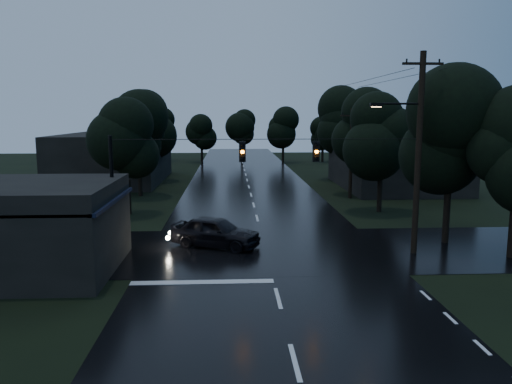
{
  "coord_description": "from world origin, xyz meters",
  "views": [
    {
      "loc": [
        -1.78,
        -13.16,
        6.96
      ],
      "look_at": [
        -0.39,
        13.94,
        2.76
      ],
      "focal_mm": 35.0,
      "sensor_mm": 36.0,
      "label": 1
    }
  ],
  "objects": [
    {
      "name": "tree_corner_near",
      "position": [
        10.0,
        13.0,
        5.99
      ],
      "size": [
        4.48,
        4.48,
        9.44
      ],
      "color": "black",
      "rests_on": "ground"
    },
    {
      "name": "building_far_right",
      "position": [
        14.0,
        34.0,
        2.2
      ],
      "size": [
        10.0,
        14.0,
        4.4
      ],
      "primitive_type": "cube",
      "color": "black",
      "rests_on": "ground"
    },
    {
      "name": "car",
      "position": [
        -2.62,
        12.76,
        0.82
      ],
      "size": [
        5.19,
        3.7,
        1.64
      ],
      "primitive_type": "imported",
      "rotation": [
        0.0,
        0.0,
        1.16
      ],
      "color": "black",
      "rests_on": "ground"
    },
    {
      "name": "utility_pole_far",
      "position": [
        8.3,
        28.0,
        3.88
      ],
      "size": [
        2.0,
        0.3,
        7.5
      ],
      "color": "black",
      "rests_on": "ground"
    },
    {
      "name": "building_far_left",
      "position": [
        -14.0,
        40.0,
        2.5
      ],
      "size": [
        10.0,
        16.0,
        5.0
      ],
      "primitive_type": "cube",
      "color": "black",
      "rests_on": "ground"
    },
    {
      "name": "cross_street",
      "position": [
        0.0,
        12.0,
        0.0
      ],
      "size": [
        60.0,
        9.0,
        0.02
      ],
      "primitive_type": "cube",
      "color": "black",
      "rests_on": "ground"
    },
    {
      "name": "tree_right_c",
      "position": [
        10.2,
        40.0,
        6.37
      ],
      "size": [
        4.76,
        4.76,
        10.03
      ],
      "color": "black",
      "rests_on": "ground"
    },
    {
      "name": "utility_pole_main",
      "position": [
        7.41,
        11.0,
        5.26
      ],
      "size": [
        3.5,
        0.3,
        10.0
      ],
      "color": "black",
      "rests_on": "ground"
    },
    {
      "name": "ground",
      "position": [
        0.0,
        0.0,
        0.0
      ],
      "size": [
        160.0,
        160.0,
        0.0
      ],
      "primitive_type": "plane",
      "color": "black",
      "rests_on": "ground"
    },
    {
      "name": "main_road",
      "position": [
        0.0,
        30.0,
        0.0
      ],
      "size": [
        12.0,
        120.0,
        0.02
      ],
      "primitive_type": "cube",
      "color": "black",
      "rests_on": "ground"
    },
    {
      "name": "tree_left_c",
      "position": [
        -10.2,
        40.0,
        5.99
      ],
      "size": [
        4.48,
        4.48,
        9.44
      ],
      "color": "black",
      "rests_on": "ground"
    },
    {
      "name": "tree_right_a",
      "position": [
        9.0,
        22.0,
        5.62
      ],
      "size": [
        4.2,
        4.2,
        8.85
      ],
      "color": "black",
      "rests_on": "ground"
    },
    {
      "name": "tree_right_b",
      "position": [
        9.6,
        30.0,
        5.99
      ],
      "size": [
        4.48,
        4.48,
        9.44
      ],
      "color": "black",
      "rests_on": "ground"
    },
    {
      "name": "span_signals",
      "position": [
        0.56,
        10.99,
        5.24
      ],
      "size": [
        15.0,
        0.37,
        1.12
      ],
      "color": "black",
      "rests_on": "ground"
    },
    {
      "name": "anchor_pole_left",
      "position": [
        -7.5,
        11.0,
        3.0
      ],
      "size": [
        0.18,
        0.18,
        6.0
      ],
      "primitive_type": "cylinder",
      "color": "black",
      "rests_on": "ground"
    },
    {
      "name": "tree_left_b",
      "position": [
        -9.6,
        30.0,
        5.62
      ],
      "size": [
        4.2,
        4.2,
        8.85
      ],
      "color": "black",
      "rests_on": "ground"
    },
    {
      "name": "tree_left_a",
      "position": [
        -9.0,
        22.0,
        5.24
      ],
      "size": [
        3.92,
        3.92,
        8.26
      ],
      "color": "black",
      "rests_on": "ground"
    }
  ]
}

